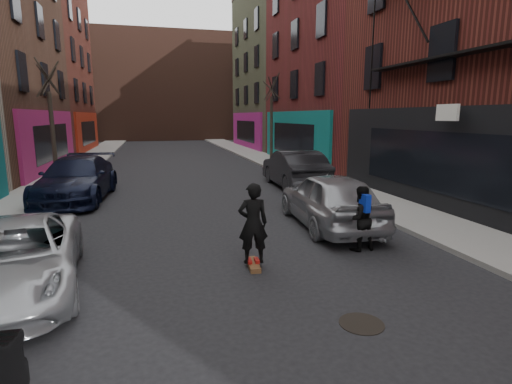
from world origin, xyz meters
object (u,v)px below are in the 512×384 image
tree_right_far (271,111)px  parked_left_far (13,258)px  tree_left_far (51,112)px  skateboard (253,265)px  skateboarder (253,223)px  parked_right_far (329,199)px  parked_left_end (77,179)px  pedestrian (360,218)px  parked_right_end (294,169)px  manhole (361,324)px

tree_right_far → parked_left_far: bearing=-119.2°
tree_left_far → skateboard: size_ratio=8.12×
tree_left_far → tree_right_far: bearing=25.8°
skateboarder → parked_right_far: bearing=-133.9°
tree_left_far → parked_left_end: 5.13m
tree_left_far → parked_right_far: 13.97m
skateboard → pedestrian: size_ratio=0.51×
parked_left_end → parked_right_end: 9.04m
skateboarder → parked_left_far: bearing=6.6°
manhole → parked_right_far: bearing=70.6°
parked_left_end → skateboard: size_ratio=7.10×
parked_left_end → parked_right_far: parked_left_end is taller
pedestrian → tree_left_far: bearing=-56.5°
tree_right_far → parked_left_end: 15.07m
tree_right_far → pedestrian: bearing=-100.0°
tree_left_far → parked_left_far: bearing=-81.4°
pedestrian → parked_left_end: bearing=-50.1°
tree_left_far → parked_right_end: 11.51m
parked_left_far → parked_right_end: size_ratio=0.92×
pedestrian → parked_right_end: bearing=-103.1°
tree_right_far → skateboarder: bearing=-107.7°
parked_left_far → manhole: parked_left_far is taller
skateboarder → manhole: bearing=115.9°
parked_left_far → parked_left_end: bearing=84.7°
manhole → skateboard: bearing=111.0°
tree_left_far → skateboarder: (6.46, -12.59, -2.41)m
parked_left_far → skateboard: parked_left_far is taller
parked_left_far → pedestrian: pedestrian is taller
tree_right_far → pedestrian: 18.65m
skateboard → skateboarder: size_ratio=0.46×
skateboarder → pedestrian: 2.78m
parked_right_far → skateboarder: skateboarder is taller
skateboard → parked_right_end: bearing=69.9°
skateboard → manhole: skateboard is taller
parked_right_far → skateboard: size_ratio=5.98×
skateboarder → tree_right_far: bearing=-102.9°
skateboarder → parked_left_end: bearing=-55.3°
parked_right_far → skateboard: 3.99m
parked_right_far → skateboard: (-2.94, -2.58, -0.76)m
pedestrian → manhole: 3.69m
parked_left_far → parked_right_end: bearing=38.8°
parked_right_end → skateboard: bearing=67.2°
parked_right_far → skateboarder: bearing=44.7°
manhole → parked_left_end: bearing=117.9°
parked_left_far → manhole: 6.20m
parked_right_end → manhole: bearing=77.3°
tree_left_far → parked_right_end: tree_left_far is taller
tree_right_far → skateboard: bearing=-107.7°
skateboard → pedestrian: bearing=13.7°
skateboarder → manhole: 3.11m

